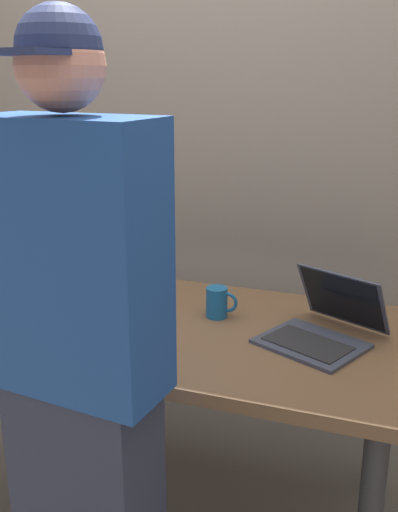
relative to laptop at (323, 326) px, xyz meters
The scene contains 9 objects.
ground_plane 0.97m from the laptop, behind, with size 8.00×8.00×0.00m, color slate.
desk 0.53m from the laptop, behind, with size 1.55×0.84×0.77m.
laptop is the anchor object (origin of this frame).
beer_bottle_green 0.74m from the laptop, behind, with size 0.07×0.07×0.29m.
beer_bottle_amber 0.87m from the laptop, behind, with size 0.08×0.08×0.34m.
beer_bottle_brown 0.90m from the laptop, behind, with size 0.07×0.07×0.30m.
person_figure 0.82m from the laptop, 127.91° to the right, with size 0.45×0.30×1.74m.
coffee_mug 0.38m from the laptop, behind, with size 0.11×0.08×0.11m.
back_wall 1.01m from the laptop, 125.23° to the left, with size 6.00×0.10×2.60m, color gray.
Camera 1 is at (0.73, -1.75, 1.59)m, focal length 41.54 mm.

